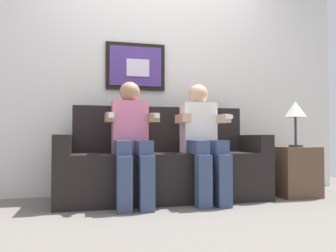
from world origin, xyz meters
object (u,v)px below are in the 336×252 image
person_on_right (202,136)px  side_table_right (294,171)px  person_on_left (131,136)px  table_lamp (295,111)px  couch (164,167)px

person_on_right → side_table_right: size_ratio=2.22×
person_on_left → table_lamp: person_on_left is taller
couch → table_lamp: size_ratio=4.30×
couch → person_on_right: (0.33, -0.17, 0.29)m
person_on_right → table_lamp: bearing=1.2°
couch → table_lamp: 1.45m
table_lamp → person_on_left: bearing=-179.3°
person_on_left → person_on_right: 0.67m
couch → side_table_right: bearing=-4.5°
person_on_right → side_table_right: 1.07m
couch → person_on_right: person_on_right is taller
table_lamp → couch: bearing=173.7°
side_table_right → couch: bearing=175.5°
person_on_left → side_table_right: 1.71m
couch → person_on_left: bearing=-153.3°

